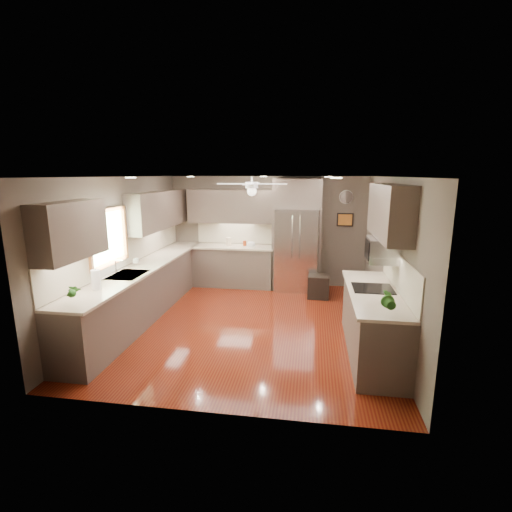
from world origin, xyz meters
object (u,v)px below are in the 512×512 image
(canister_c, at_px, (228,241))
(soap_bottle, at_px, (136,260))
(potted_plant_left, at_px, (72,292))
(potted_plant_right, at_px, (388,300))
(paper_towel, at_px, (96,280))
(canister_d, at_px, (245,243))
(bowl, at_px, (251,246))
(microwave, at_px, (382,250))
(stool, at_px, (319,286))
(refrigerator, at_px, (297,237))

(canister_c, bearing_deg, soap_bottle, -120.12)
(potted_plant_left, relative_size, potted_plant_right, 0.88)
(potted_plant_right, distance_m, paper_towel, 3.91)
(canister_d, bearing_deg, bowl, -26.46)
(canister_c, height_order, canister_d, canister_c)
(potted_plant_right, distance_m, microwave, 1.23)
(potted_plant_left, relative_size, microwave, 0.57)
(potted_plant_right, height_order, paper_towel, potted_plant_right)
(canister_c, height_order, microwave, microwave)
(potted_plant_right, distance_m, stool, 3.52)
(soap_bottle, xyz_separation_m, potted_plant_right, (4.00, -1.85, 0.09))
(potted_plant_right, height_order, microwave, microwave)
(canister_c, xyz_separation_m, refrigerator, (1.56, -0.08, 0.16))
(potted_plant_left, xyz_separation_m, refrigerator, (2.64, 4.06, 0.09))
(refrigerator, relative_size, stool, 4.94)
(potted_plant_right, relative_size, refrigerator, 0.14)
(refrigerator, bearing_deg, canister_c, 177.14)
(bowl, distance_m, microwave, 3.63)
(potted_plant_left, xyz_separation_m, microwave, (3.97, 1.35, 0.38))
(canister_c, height_order, potted_plant_right, potted_plant_right)
(canister_d, height_order, stool, canister_d)
(potted_plant_left, bearing_deg, stool, 48.23)
(soap_bottle, xyz_separation_m, paper_towel, (0.11, -1.46, 0.06))
(stool, relative_size, paper_towel, 1.60)
(microwave, bearing_deg, bowl, 130.95)
(potted_plant_right, bearing_deg, microwave, 84.70)
(canister_d, height_order, paper_towel, paper_towel)
(soap_bottle, bearing_deg, refrigerator, 36.01)
(canister_d, xyz_separation_m, stool, (1.69, -0.62, -0.76))
(stool, bearing_deg, potted_plant_right, -77.89)
(potted_plant_right, distance_m, bowl, 4.49)
(microwave, bearing_deg, potted_plant_left, -161.17)
(canister_c, distance_m, microwave, 4.04)
(bowl, bearing_deg, canister_c, 172.09)
(soap_bottle, bearing_deg, canister_c, 59.88)
(stool, bearing_deg, soap_bottle, -155.72)
(soap_bottle, relative_size, potted_plant_right, 0.48)
(stool, bearing_deg, canister_d, 159.71)
(canister_d, relative_size, paper_towel, 0.37)
(refrigerator, xyz_separation_m, stool, (0.50, -0.54, -0.95))
(potted_plant_right, xyz_separation_m, paper_towel, (-3.89, 0.40, -0.04))
(refrigerator, height_order, microwave, refrigerator)
(canister_d, distance_m, bowl, 0.18)
(canister_d, relative_size, soap_bottle, 0.68)
(canister_d, relative_size, potted_plant_left, 0.37)
(soap_bottle, xyz_separation_m, microwave, (4.11, -0.68, 0.46))
(stool, bearing_deg, paper_towel, -137.18)
(canister_c, distance_m, stool, 2.30)
(paper_towel, bearing_deg, potted_plant_right, -5.84)
(stool, bearing_deg, refrigerator, 132.84)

